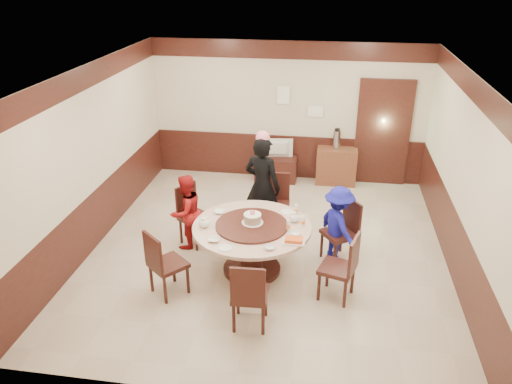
# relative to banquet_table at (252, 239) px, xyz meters

# --- Properties ---
(room) EXTENTS (6.00, 6.04, 2.84)m
(room) POSITION_rel_banquet_table_xyz_m (0.16, 0.65, 0.55)
(room) COLOR #C5B39E
(room) RESTS_ON ground
(banquet_table) EXTENTS (1.69, 1.69, 0.78)m
(banquet_table) POSITION_rel_banquet_table_xyz_m (0.00, 0.00, 0.00)
(banquet_table) COLOR #361511
(banquet_table) RESTS_ON ground
(chair_0) EXTENTS (0.61, 0.61, 0.97)m
(chair_0) POSITION_rel_banquet_table_xyz_m (1.27, 0.51, -0.23)
(chair_0) COLOR #361511
(chair_0) RESTS_ON ground
(chair_1) EXTENTS (0.46, 0.47, 0.97)m
(chair_1) POSITION_rel_banquet_table_xyz_m (0.21, 1.30, -0.23)
(chair_1) COLOR #361511
(chair_1) RESTS_ON ground
(chair_2) EXTENTS (0.61, 0.60, 0.97)m
(chair_2) POSITION_rel_banquet_table_xyz_m (-1.03, 0.68, -0.23)
(chair_2) COLOR #361511
(chair_2) RESTS_ON ground
(chair_3) EXTENTS (0.62, 0.62, 0.97)m
(chair_3) POSITION_rel_banquet_table_xyz_m (-1.05, -0.71, -0.23)
(chair_3) COLOR #361511
(chair_3) RESTS_ON ground
(chair_4) EXTENTS (0.46, 0.47, 0.97)m
(chair_4) POSITION_rel_banquet_table_xyz_m (0.17, -1.21, -0.23)
(chair_4) COLOR #361511
(chair_4) RESTS_ON ground
(chair_5) EXTENTS (0.56, 0.55, 0.97)m
(chair_5) POSITION_rel_banquet_table_xyz_m (1.25, -0.45, -0.23)
(chair_5) COLOR #361511
(chair_5) RESTS_ON ground
(person_standing) EXTENTS (0.72, 0.59, 1.71)m
(person_standing) POSITION_rel_banquet_table_xyz_m (-0.01, 1.14, 0.32)
(person_standing) COLOR black
(person_standing) RESTS_ON ground
(person_red) EXTENTS (0.70, 0.75, 1.22)m
(person_red) POSITION_rel_banquet_table_xyz_m (-1.13, 0.55, 0.08)
(person_red) COLOR #A11517
(person_red) RESTS_ON ground
(person_blue) EXTENTS (0.82, 0.91, 1.23)m
(person_blue) POSITION_rel_banquet_table_xyz_m (1.23, 0.46, 0.08)
(person_blue) COLOR #171895
(person_blue) RESTS_ON ground
(birthday_cake) EXTENTS (0.31, 0.31, 0.21)m
(birthday_cake) POSITION_rel_banquet_table_xyz_m (0.00, 0.04, 0.32)
(birthday_cake) COLOR white
(birthday_cake) RESTS_ON banquet_table
(teapot_left) EXTENTS (0.17, 0.15, 0.13)m
(teapot_left) POSITION_rel_banquet_table_xyz_m (-0.66, -0.13, 0.28)
(teapot_left) COLOR white
(teapot_left) RESTS_ON banquet_table
(teapot_right) EXTENTS (0.17, 0.15, 0.13)m
(teapot_right) POSITION_rel_banquet_table_xyz_m (0.59, 0.22, 0.28)
(teapot_right) COLOR white
(teapot_right) RESTS_ON banquet_table
(bowl_0) EXTENTS (0.16, 0.16, 0.04)m
(bowl_0) POSITION_rel_banquet_table_xyz_m (-0.54, 0.32, 0.24)
(bowl_0) COLOR white
(bowl_0) RESTS_ON banquet_table
(bowl_1) EXTENTS (0.14, 0.14, 0.04)m
(bowl_1) POSITION_rel_banquet_table_xyz_m (0.33, -0.58, 0.24)
(bowl_1) COLOR white
(bowl_1) RESTS_ON banquet_table
(bowl_2) EXTENTS (0.16, 0.16, 0.04)m
(bowl_2) POSITION_rel_banquet_table_xyz_m (-0.44, -0.49, 0.24)
(bowl_2) COLOR white
(bowl_2) RESTS_ON banquet_table
(bowl_3) EXTENTS (0.15, 0.15, 0.05)m
(bowl_3) POSITION_rel_banquet_table_xyz_m (0.63, -0.17, 0.24)
(bowl_3) COLOR white
(bowl_3) RESTS_ON banquet_table
(saucer_near) EXTENTS (0.18, 0.18, 0.01)m
(saucer_near) POSITION_rel_banquet_table_xyz_m (-0.25, -0.65, 0.22)
(saucer_near) COLOR white
(saucer_near) RESTS_ON banquet_table
(saucer_far) EXTENTS (0.18, 0.18, 0.01)m
(saucer_far) POSITION_rel_banquet_table_xyz_m (0.45, 0.50, 0.22)
(saucer_far) COLOR white
(saucer_far) RESTS_ON banquet_table
(shrimp_platter) EXTENTS (0.30, 0.20, 0.06)m
(shrimp_platter) POSITION_rel_banquet_table_xyz_m (0.63, -0.36, 0.24)
(shrimp_platter) COLOR white
(shrimp_platter) RESTS_ON banquet_table
(bottle_0) EXTENTS (0.06, 0.06, 0.16)m
(bottle_0) POSITION_rel_banquet_table_xyz_m (0.53, -0.05, 0.30)
(bottle_0) COLOR white
(bottle_0) RESTS_ON banquet_table
(bottle_1) EXTENTS (0.06, 0.06, 0.16)m
(bottle_1) POSITION_rel_banquet_table_xyz_m (0.72, 0.10, 0.30)
(bottle_1) COLOR white
(bottle_1) RESTS_ON banquet_table
(bottle_2) EXTENTS (0.06, 0.06, 0.16)m
(bottle_2) POSITION_rel_banquet_table_xyz_m (0.60, 0.45, 0.30)
(bottle_2) COLOR white
(bottle_2) RESTS_ON banquet_table
(tv_stand) EXTENTS (0.85, 0.45, 0.50)m
(tv_stand) POSITION_rel_banquet_table_xyz_m (-0.04, 3.38, -0.28)
(tv_stand) COLOR #361511
(tv_stand) RESTS_ON ground
(television) EXTENTS (0.68, 0.15, 0.39)m
(television) POSITION_rel_banquet_table_xyz_m (-0.04, 3.38, 0.16)
(television) COLOR gray
(television) RESTS_ON tv_stand
(side_cabinet) EXTENTS (0.80, 0.40, 0.75)m
(side_cabinet) POSITION_rel_banquet_table_xyz_m (1.19, 3.41, -0.16)
(side_cabinet) COLOR brown
(side_cabinet) RESTS_ON ground
(thermos) EXTENTS (0.15, 0.15, 0.38)m
(thermos) POSITION_rel_banquet_table_xyz_m (1.16, 3.41, 0.41)
(thermos) COLOR silver
(thermos) RESTS_ON side_cabinet
(notice_left) EXTENTS (0.25, 0.00, 0.35)m
(notice_left) POSITION_rel_banquet_table_xyz_m (0.05, 3.59, 1.22)
(notice_left) COLOR white
(notice_left) RESTS_ON room
(notice_right) EXTENTS (0.30, 0.00, 0.22)m
(notice_right) POSITION_rel_banquet_table_xyz_m (0.70, 3.59, 0.92)
(notice_right) COLOR white
(notice_right) RESTS_ON room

